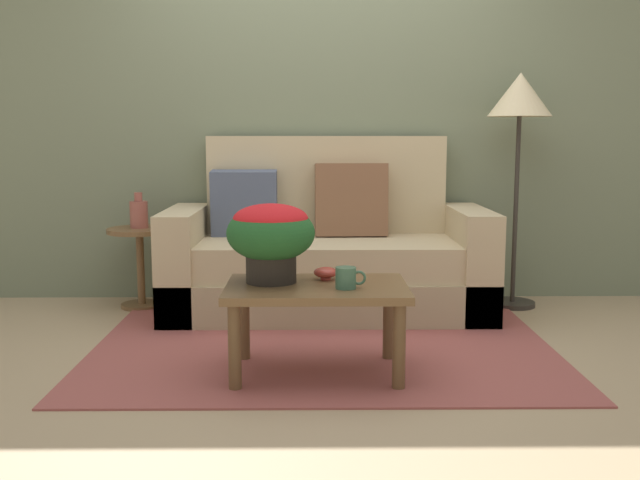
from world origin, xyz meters
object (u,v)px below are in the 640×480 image
snack_bowl (326,273)px  table_vase (139,213)px  couch (326,258)px  potted_plant (271,234)px  side_table (140,253)px  floor_lamp (520,109)px  coffee_mug (347,278)px  coffee_table (317,299)px

snack_bowl → table_vase: 1.72m
couch → snack_bowl: bearing=-91.1°
couch → table_vase: couch is taller
snack_bowl → potted_plant: bearing=-167.5°
side_table → floor_lamp: 2.60m
couch → table_vase: (-1.20, 0.12, 0.27)m
coffee_mug → table_vase: 1.93m
side_table → snack_bowl: side_table is taller
coffee_table → potted_plant: potted_plant is taller
couch → snack_bowl: couch is taller
side_table → potted_plant: (0.92, -1.29, 0.30)m
couch → side_table: (-1.20, 0.11, 0.02)m
coffee_mug → floor_lamp: bearing=51.2°
floor_lamp → coffee_mug: 2.02m
coffee_mug → coffee_table: bearing=149.0°
coffee_table → coffee_mug: (0.13, -0.08, 0.12)m
side_table → potted_plant: potted_plant is taller
floor_lamp → potted_plant: size_ratio=3.63×
floor_lamp → table_vase: bearing=-180.0°
potted_plant → floor_lamp: bearing=40.7°
potted_plant → snack_bowl: potted_plant is taller
couch → coffee_mug: couch is taller
couch → potted_plant: (-0.28, -1.18, 0.32)m
couch → coffee_mug: (0.07, -1.32, 0.14)m
coffee_table → table_vase: size_ratio=3.66×
side_table → snack_bowl: bearing=-46.3°
coffee_table → coffee_mug: size_ratio=6.02×
snack_bowl → table_vase: size_ratio=0.50×
couch → snack_bowl: size_ratio=17.51×
couch → floor_lamp: size_ratio=1.33×
side_table → snack_bowl: (1.18, -1.23, 0.10)m
floor_lamp → coffee_mug: size_ratio=10.79×
potted_plant → table_vase: size_ratio=1.81×
coffee_mug → potted_plant: bearing=157.3°
side_table → table_vase: bearing=98.0°
coffee_mug → snack_bowl: 0.22m
coffee_table → table_vase: (-1.14, 1.37, 0.25)m
potted_plant → snack_bowl: size_ratio=3.63×
floor_lamp → snack_bowl: bearing=-135.2°
snack_bowl → table_vase: (-1.18, 1.25, 0.15)m
couch → floor_lamp: 1.55m
potted_plant → snack_bowl: bearing=12.5°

